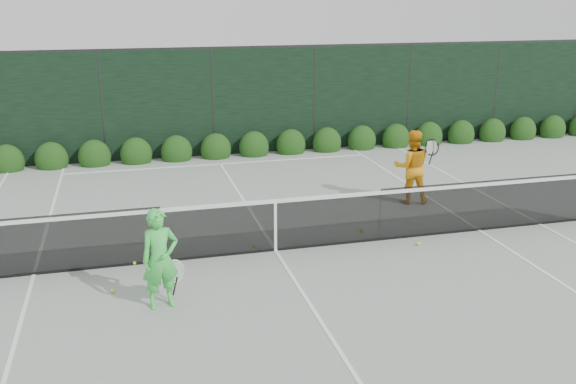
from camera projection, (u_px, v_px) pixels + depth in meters
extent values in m
plane|color=gray|center=(276.00, 251.00, 11.58)|extent=(80.00, 80.00, 0.00)
cube|color=black|center=(25.00, 247.00, 10.42)|extent=(4.40, 0.01, 1.02)
cube|color=black|center=(275.00, 226.00, 11.44)|extent=(4.00, 0.01, 0.96)
cube|color=black|center=(485.00, 206.00, 12.45)|extent=(4.40, 0.01, 1.02)
cube|color=white|center=(275.00, 201.00, 11.31)|extent=(12.80, 0.03, 0.07)
cube|color=black|center=(276.00, 250.00, 11.58)|extent=(12.80, 0.02, 0.04)
cube|color=white|center=(275.00, 227.00, 11.45)|extent=(0.05, 0.03, 0.91)
imported|color=#40DA50|center=(160.00, 259.00, 9.32)|extent=(0.61, 0.47, 1.51)
torus|color=silver|center=(174.00, 271.00, 9.54)|extent=(0.30, 0.07, 0.30)
cylinder|color=black|center=(175.00, 286.00, 9.61)|extent=(0.10, 0.03, 0.30)
imported|color=orange|center=(412.00, 167.00, 14.05)|extent=(0.92, 0.80, 1.64)
torus|color=black|center=(432.00, 147.00, 13.81)|extent=(0.26, 0.19, 0.30)
cylinder|color=black|center=(431.00, 158.00, 13.88)|extent=(0.10, 0.03, 0.30)
cube|color=white|center=(540.00, 224.00, 12.91)|extent=(0.06, 23.77, 0.01)
cube|color=white|center=(34.00, 275.00, 10.58)|extent=(0.06, 23.77, 0.01)
cube|color=white|center=(479.00, 230.00, 12.58)|extent=(0.06, 23.77, 0.01)
cube|color=white|center=(196.00, 126.00, 22.57)|extent=(11.03, 0.06, 0.01)
cube|color=white|center=(220.00, 164.00, 17.50)|extent=(8.23, 0.06, 0.01)
cube|color=white|center=(276.00, 251.00, 11.58)|extent=(0.06, 12.80, 0.01)
cube|color=black|center=(213.00, 103.00, 18.07)|extent=(32.00, 0.06, 3.00)
cube|color=#262826|center=(211.00, 48.00, 17.62)|extent=(32.00, 0.06, 0.06)
cylinder|color=#262826|center=(102.00, 108.00, 17.34)|extent=(0.08, 0.08, 3.00)
cylinder|color=#262826|center=(213.00, 103.00, 18.07)|extent=(0.08, 0.08, 3.00)
cylinder|color=#262826|center=(314.00, 99.00, 18.80)|extent=(0.08, 0.08, 3.00)
cylinder|color=#262826|center=(408.00, 95.00, 19.53)|extent=(0.08, 0.08, 3.00)
cylinder|color=#262826|center=(496.00, 91.00, 20.26)|extent=(0.08, 0.08, 3.00)
ellipsoid|color=#14350E|center=(7.00, 162.00, 16.79)|extent=(0.86, 0.65, 0.94)
ellipsoid|color=#14350E|center=(52.00, 159.00, 17.05)|extent=(0.86, 0.65, 0.94)
ellipsoid|color=#14350E|center=(95.00, 157.00, 17.32)|extent=(0.86, 0.65, 0.94)
ellipsoid|color=#14350E|center=(136.00, 154.00, 17.59)|extent=(0.86, 0.65, 0.94)
ellipsoid|color=#14350E|center=(177.00, 152.00, 17.86)|extent=(0.86, 0.65, 0.94)
ellipsoid|color=#14350E|center=(216.00, 150.00, 18.12)|extent=(0.86, 0.65, 0.94)
ellipsoid|color=#14350E|center=(254.00, 147.00, 18.39)|extent=(0.86, 0.65, 0.94)
ellipsoid|color=#14350E|center=(291.00, 145.00, 18.66)|extent=(0.86, 0.65, 0.94)
ellipsoid|color=#14350E|center=(327.00, 143.00, 18.92)|extent=(0.86, 0.65, 0.94)
ellipsoid|color=#14350E|center=(362.00, 141.00, 19.19)|extent=(0.86, 0.65, 0.94)
ellipsoid|color=#14350E|center=(396.00, 139.00, 19.46)|extent=(0.86, 0.65, 0.94)
ellipsoid|color=#14350E|center=(429.00, 137.00, 19.72)|extent=(0.86, 0.65, 0.94)
ellipsoid|color=#14350E|center=(461.00, 135.00, 19.99)|extent=(0.86, 0.65, 0.94)
ellipsoid|color=#14350E|center=(492.00, 133.00, 20.26)|extent=(0.86, 0.65, 0.94)
ellipsoid|color=#14350E|center=(523.00, 131.00, 20.53)|extent=(0.86, 0.65, 0.94)
ellipsoid|color=#14350E|center=(553.00, 130.00, 20.79)|extent=(0.86, 0.65, 0.94)
sphere|color=yellow|center=(113.00, 291.00, 9.94)|extent=(0.07, 0.07, 0.07)
sphere|color=yellow|center=(361.00, 228.00, 12.59)|extent=(0.07, 0.07, 0.07)
sphere|color=yellow|center=(419.00, 244.00, 11.82)|extent=(0.07, 0.07, 0.07)
sphere|color=yellow|center=(276.00, 229.00, 12.55)|extent=(0.07, 0.07, 0.07)
sphere|color=yellow|center=(254.00, 246.00, 11.71)|extent=(0.07, 0.07, 0.07)
sphere|color=yellow|center=(134.00, 263.00, 10.98)|extent=(0.07, 0.07, 0.07)
sphere|color=yellow|center=(361.00, 231.00, 12.48)|extent=(0.07, 0.07, 0.07)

